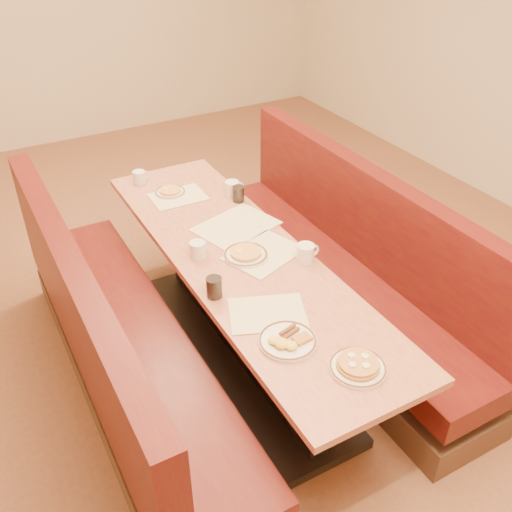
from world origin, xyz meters
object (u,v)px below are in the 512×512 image
coffee_mug_b (198,249)px  eggs_plate (287,341)px  booth_left (120,353)px  booth_right (343,275)px  coffee_mug_a (306,253)px  soda_tumbler_near (214,287)px  diner_table (241,309)px  coffee_mug_d (140,177)px  pancake_plate (358,366)px  coffee_mug_c (233,188)px  soda_tumbler_mid (239,194)px

coffee_mug_b → eggs_plate: bearing=-108.8°
booth_left → booth_right: 1.46m
coffee_mug_b → coffee_mug_a: bearing=-56.0°
coffee_mug_b → soda_tumbler_near: soda_tumbler_near is taller
eggs_plate → soda_tumbler_near: bearing=106.3°
diner_table → coffee_mug_d: (-0.19, 1.10, 0.42)m
eggs_plate → coffee_mug_b: 0.83m
pancake_plate → coffee_mug_d: size_ratio=2.09×
diner_table → eggs_plate: size_ratio=9.48×
coffee_mug_c → coffee_mug_d: coffee_mug_c is taller
coffee_mug_a → booth_left: bearing=167.8°
soda_tumbler_mid → coffee_mug_a: bearing=-89.7°
eggs_plate → coffee_mug_b: coffee_mug_b is taller
coffee_mug_b → soda_tumbler_near: bearing=-125.0°
booth_left → soda_tumbler_near: 0.68m
coffee_mug_a → soda_tumbler_mid: (-0.00, 0.78, -0.00)m
coffee_mug_b → coffee_mug_c: coffee_mug_c is taller
coffee_mug_a → soda_tumbler_near: (-0.56, -0.04, 0.00)m
booth_right → soda_tumbler_mid: booth_right is taller
booth_left → coffee_mug_d: size_ratio=21.23×
coffee_mug_c → diner_table: bearing=-108.6°
coffee_mug_d → coffee_mug_b: bearing=-96.9°
booth_left → coffee_mug_a: bearing=-12.2°
pancake_plate → coffee_mug_b: 1.13m
coffee_mug_c → soda_tumbler_mid: 0.09m
booth_left → coffee_mug_d: bearing=63.6°
diner_table → coffee_mug_c: 0.83m
diner_table → coffee_mug_d: size_ratio=21.23×
booth_left → pancake_plate: 1.33m
coffee_mug_d → eggs_plate: bearing=-94.5°
booth_left → soda_tumbler_mid: (1.01, 0.56, 0.44)m
diner_table → pancake_plate: pancake_plate is taller
booth_right → coffee_mug_b: 1.04m
eggs_plate → coffee_mug_b: bearing=94.2°
coffee_mug_b → booth_right: bearing=-29.0°
coffee_mug_a → soda_tumbler_near: soda_tumbler_near is taller
diner_table → coffee_mug_c: size_ratio=19.45×
coffee_mug_a → booth_right: bearing=25.9°
booth_right → soda_tumbler_near: size_ratio=22.97×
diner_table → soda_tumbler_near: 0.57m
coffee_mug_a → soda_tumbler_mid: size_ratio=1.32×
booth_left → coffee_mug_a: (1.02, -0.22, 0.44)m
eggs_plate → booth_left: bearing=129.1°
pancake_plate → soda_tumbler_near: size_ratio=2.26×
pancake_plate → diner_table: bearing=91.8°
booth_right → pancake_plate: booth_right is taller
eggs_plate → diner_table: bearing=78.8°
diner_table → soda_tumbler_mid: soda_tumbler_mid is taller
pancake_plate → coffee_mug_a: (0.25, 0.79, 0.03)m
diner_table → soda_tumbler_near: bearing=-137.3°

